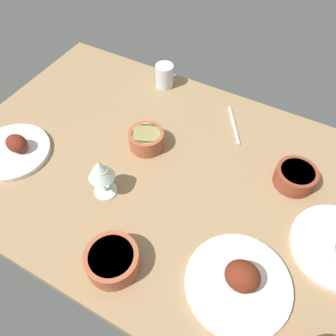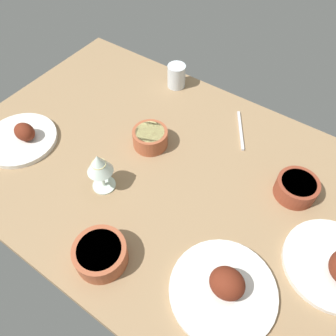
% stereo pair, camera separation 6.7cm
% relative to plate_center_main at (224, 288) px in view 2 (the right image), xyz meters
% --- Properties ---
extents(dining_table, '(1.40, 0.90, 0.04)m').
position_rel_plate_center_main_xyz_m(dining_table, '(0.32, -0.23, -0.04)').
color(dining_table, '#937551').
rests_on(dining_table, ground).
extents(plate_center_main, '(0.26, 0.26, 0.09)m').
position_rel_plate_center_main_xyz_m(plate_center_main, '(0.00, 0.00, 0.00)').
color(plate_center_main, silver).
rests_on(plate_center_main, dining_table).
extents(plate_near_viewer, '(0.24, 0.24, 0.07)m').
position_rel_plate_center_main_xyz_m(plate_near_viewer, '(0.80, -0.05, -0.01)').
color(plate_near_viewer, silver).
rests_on(plate_near_viewer, dining_table).
extents(bowl_potatoes, '(0.12, 0.12, 0.06)m').
position_rel_plate_center_main_xyz_m(bowl_potatoes, '(0.44, -0.29, 0.01)').
color(bowl_potatoes, '#A35133').
rests_on(bowl_potatoes, dining_table).
extents(bowl_pasta, '(0.12, 0.12, 0.06)m').
position_rel_plate_center_main_xyz_m(bowl_pasta, '(-0.03, -0.37, 0.01)').
color(bowl_pasta, brown).
rests_on(bowl_pasta, dining_table).
extents(bowl_cream, '(0.14, 0.14, 0.06)m').
position_rel_plate_center_main_xyz_m(bowl_cream, '(0.30, 0.11, 0.01)').
color(bowl_cream, '#A35133').
rests_on(bowl_cream, dining_table).
extents(wine_glass, '(0.08, 0.08, 0.14)m').
position_rel_plate_center_main_xyz_m(wine_glass, '(0.45, -0.07, 0.08)').
color(wine_glass, silver).
rests_on(wine_glass, dining_table).
extents(water_tumbler, '(0.07, 0.07, 0.09)m').
position_rel_plate_center_main_xyz_m(water_tumbler, '(0.54, -0.59, 0.02)').
color(water_tumbler, silver).
rests_on(water_tumbler, dining_table).
extents(spoon_loose, '(0.10, 0.16, 0.01)m').
position_rel_plate_center_main_xyz_m(spoon_loose, '(0.22, -0.52, -0.02)').
color(spoon_loose, silver).
rests_on(spoon_loose, dining_table).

